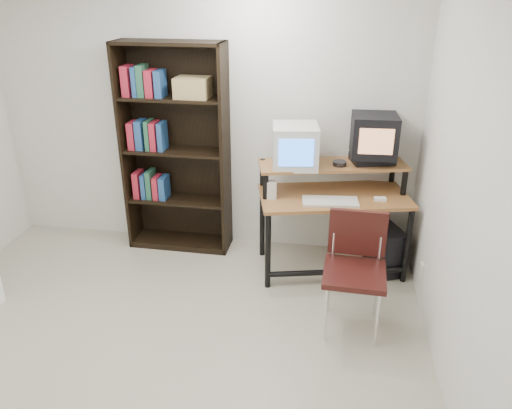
# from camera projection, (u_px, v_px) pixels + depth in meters

# --- Properties ---
(floor) EXTENTS (4.00, 4.00, 0.01)m
(floor) POSITION_uv_depth(u_px,v_px,m) (141.00, 373.00, 3.42)
(floor) COLOR #B2AB93
(floor) RESTS_ON ground
(back_wall) EXTENTS (4.00, 0.01, 2.60)m
(back_wall) POSITION_uv_depth(u_px,v_px,m) (204.00, 115.00, 4.70)
(back_wall) COLOR silver
(back_wall) RESTS_ON floor
(right_wall) EXTENTS (0.01, 4.00, 2.60)m
(right_wall) POSITION_uv_depth(u_px,v_px,m) (483.00, 220.00, 2.62)
(right_wall) COLOR silver
(right_wall) RESTS_ON floor
(computer_desk) EXTENTS (1.41, 0.92, 0.98)m
(computer_desk) POSITION_uv_depth(u_px,v_px,m) (333.00, 198.00, 4.42)
(computer_desk) COLOR #996332
(computer_desk) RESTS_ON floor
(crt_monitor) EXTENTS (0.43, 0.44, 0.37)m
(crt_monitor) POSITION_uv_depth(u_px,v_px,m) (295.00, 146.00, 4.30)
(crt_monitor) COLOR beige
(crt_monitor) RESTS_ON computer_desk
(vcr) EXTENTS (0.41, 0.34, 0.08)m
(vcr) POSITION_uv_depth(u_px,v_px,m) (372.00, 159.00, 4.43)
(vcr) COLOR black
(vcr) RESTS_ON computer_desk
(crt_tv) EXTENTS (0.40, 0.40, 0.36)m
(crt_tv) POSITION_uv_depth(u_px,v_px,m) (374.00, 135.00, 4.33)
(crt_tv) COLOR black
(crt_tv) RESTS_ON vcr
(cd_spindle) EXTENTS (0.16, 0.16, 0.05)m
(cd_spindle) POSITION_uv_depth(u_px,v_px,m) (339.00, 164.00, 4.35)
(cd_spindle) COLOR #26262B
(cd_spindle) RESTS_ON computer_desk
(keyboard) EXTENTS (0.49, 0.25, 0.03)m
(keyboard) POSITION_uv_depth(u_px,v_px,m) (330.00, 202.00, 4.23)
(keyboard) COLOR beige
(keyboard) RESTS_ON computer_desk
(mousepad) EXTENTS (0.24, 0.20, 0.01)m
(mousepad) POSITION_uv_depth(u_px,v_px,m) (380.00, 201.00, 4.30)
(mousepad) COLOR black
(mousepad) RESTS_ON computer_desk
(mouse) EXTENTS (0.10, 0.07, 0.03)m
(mouse) POSITION_uv_depth(u_px,v_px,m) (380.00, 199.00, 4.28)
(mouse) COLOR white
(mouse) RESTS_ON mousepad
(desk_speaker) EXTENTS (0.10, 0.09, 0.17)m
(desk_speaker) POSITION_uv_depth(u_px,v_px,m) (271.00, 191.00, 4.29)
(desk_speaker) COLOR beige
(desk_speaker) RESTS_ON computer_desk
(pc_tower) EXTENTS (0.36, 0.49, 0.42)m
(pc_tower) POSITION_uv_depth(u_px,v_px,m) (385.00, 248.00, 4.59)
(pc_tower) COLOR black
(pc_tower) RESTS_ON floor
(school_chair) EXTENTS (0.47, 0.47, 0.90)m
(school_chair) POSITION_uv_depth(u_px,v_px,m) (355.00, 260.00, 3.70)
(school_chair) COLOR #33100E
(school_chair) RESTS_ON floor
(bookshelf) EXTENTS (1.00, 0.36, 1.99)m
(bookshelf) POSITION_uv_depth(u_px,v_px,m) (176.00, 148.00, 4.72)
(bookshelf) COLOR black
(bookshelf) RESTS_ON floor
(wall_outlet) EXTENTS (0.02, 0.08, 0.12)m
(wall_outlet) POSITION_uv_depth(u_px,v_px,m) (422.00, 270.00, 4.06)
(wall_outlet) COLOR beige
(wall_outlet) RESTS_ON right_wall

